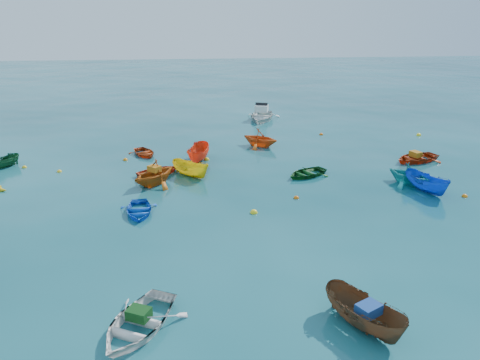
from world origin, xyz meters
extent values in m
plane|color=#093A43|center=(0.00, 0.00, 0.00)|extent=(160.00, 160.00, 0.00)
imported|color=blue|center=(-5.60, 1.67, 0.00)|extent=(2.21, 2.92, 0.57)
imported|color=silver|center=(-4.76, -7.73, 0.00)|extent=(3.83, 4.28, 0.73)
imported|color=brown|center=(2.63, -8.46, 0.00)|extent=(2.64, 3.48, 1.27)
imported|color=#C05712|center=(-5.06, 5.91, 0.00)|extent=(4.01, 4.03, 1.61)
imported|color=yellow|center=(-2.88, 7.11, 0.00)|extent=(2.87, 2.79, 1.12)
imported|color=#114C1A|center=(4.38, 6.40, 0.00)|extent=(3.44, 3.14, 0.58)
imported|color=teal|center=(10.11, 4.32, 0.00)|extent=(3.42, 3.53, 1.42)
imported|color=red|center=(-4.93, 7.73, 0.00)|extent=(3.42, 3.12, 0.58)
imported|color=#F03C16|center=(-2.31, 10.03, 0.00)|extent=(2.07, 3.57, 1.30)
imported|color=#AE310E|center=(12.63, 8.53, 0.00)|extent=(3.97, 3.40, 0.70)
imported|color=blue|center=(10.58, 3.03, 0.00)|extent=(2.15, 3.31, 1.20)
imported|color=#B4360F|center=(-6.17, 12.03, 0.00)|extent=(2.80, 3.15, 0.54)
imported|color=#E35915|center=(2.45, 13.38, 0.00)|extent=(3.76, 3.69, 1.50)
imported|color=#114C26|center=(-15.26, 10.10, 0.00)|extent=(2.33, 2.39, 0.94)
imported|color=silver|center=(3.93, 22.38, 0.00)|extent=(4.41, 5.23, 1.53)
cube|color=#104014|center=(-4.71, -7.64, 0.54)|extent=(0.90, 0.82, 0.35)
cube|color=navy|center=(2.70, -8.60, 0.82)|extent=(0.93, 0.86, 0.37)
cube|color=orange|center=(-5.03, 5.95, 0.98)|extent=(0.89, 0.88, 0.34)
cube|color=#B06A12|center=(12.54, 8.50, 0.53)|extent=(0.79, 0.90, 0.36)
sphere|color=yellow|center=(0.30, 1.10, 0.00)|extent=(0.39, 0.39, 0.39)
sphere|color=orange|center=(2.91, 2.80, 0.00)|extent=(0.30, 0.30, 0.30)
sphere|color=gold|center=(-13.86, 9.97, 0.00)|extent=(0.31, 0.31, 0.31)
sphere|color=orange|center=(-7.39, 10.91, 0.00)|extent=(0.32, 0.32, 0.32)
sphere|color=yellow|center=(-1.76, 10.37, 0.00)|extent=(0.37, 0.37, 0.37)
sphere|color=orange|center=(12.37, 2.01, 0.00)|extent=(0.33, 0.33, 0.33)
sphere|color=yellow|center=(-11.34, 8.85, 0.00)|extent=(0.30, 0.30, 0.30)
sphere|color=#DC580B|center=(8.05, 16.22, 0.00)|extent=(0.33, 0.33, 0.33)
sphere|color=yellow|center=(16.07, 15.15, 0.00)|extent=(0.39, 0.39, 0.39)
camera|label=1|loc=(-2.80, -20.77, 9.94)|focal=35.00mm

